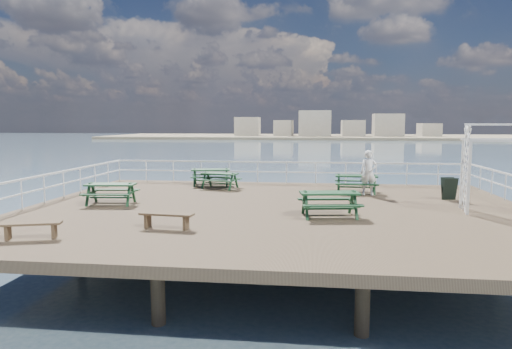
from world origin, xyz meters
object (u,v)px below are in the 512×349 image
at_px(trellis_arbor, 501,174).
at_px(person, 369,173).
at_px(picnic_table_b, 211,173).
at_px(flat_bench_far, 31,227).
at_px(picnic_table_a, 220,177).
at_px(picnic_table_d, 111,189).
at_px(flat_bench_near, 167,217).
at_px(picnic_table_e, 329,199).
at_px(picnic_table_c, 356,180).

relative_size(trellis_arbor, person, 1.60).
distance_m(picnic_table_b, flat_bench_far, 10.98).
height_order(picnic_table_a, picnic_table_d, picnic_table_d).
xyz_separation_m(picnic_table_b, picnic_table_d, (-2.57, -5.54, -0.01)).
bearing_deg(flat_bench_near, picnic_table_e, 31.20).
height_order(picnic_table_e, flat_bench_near, picnic_table_e).
bearing_deg(flat_bench_near, flat_bench_far, -148.15).
xyz_separation_m(picnic_table_a, picnic_table_d, (-3.23, -4.56, 0.04)).
bearing_deg(person, trellis_arbor, -43.14).
distance_m(picnic_table_a, picnic_table_b, 1.18).
relative_size(flat_bench_far, trellis_arbor, 0.52).
xyz_separation_m(picnic_table_a, picnic_table_e, (4.82, -5.89, 0.07)).
distance_m(picnic_table_c, flat_bench_near, 9.68).
height_order(picnic_table_a, flat_bench_far, picnic_table_a).
bearing_deg(picnic_table_e, flat_bench_near, -163.03).
relative_size(picnic_table_b, picnic_table_d, 1.08).
bearing_deg(picnic_table_a, picnic_table_e, -36.12).
distance_m(picnic_table_a, picnic_table_e, 7.61).
bearing_deg(picnic_table_b, flat_bench_far, -113.46).
xyz_separation_m(picnic_table_d, flat_bench_near, (3.33, -3.60, -0.22)).
distance_m(picnic_table_b, trellis_arbor, 12.53).
relative_size(picnic_table_c, person, 0.98).
relative_size(picnic_table_b, picnic_table_e, 1.00).
xyz_separation_m(trellis_arbor, person, (-3.95, 3.39, -0.40)).
bearing_deg(picnic_table_d, picnic_table_e, -15.09).
distance_m(flat_bench_near, flat_bench_far, 3.53).
height_order(picnic_table_a, picnic_table_c, picnic_table_c).
bearing_deg(picnic_table_b, trellis_arbor, -36.95).
bearing_deg(picnic_table_d, flat_bench_far, -93.93).
relative_size(picnic_table_c, trellis_arbor, 0.61).
bearing_deg(picnic_table_c, picnic_table_a, 176.27).
bearing_deg(flat_bench_near, picnic_table_d, 138.18).
distance_m(picnic_table_e, flat_bench_near, 5.24).
height_order(picnic_table_a, flat_bench_near, picnic_table_a).
distance_m(picnic_table_c, picnic_table_e, 5.44).
xyz_separation_m(picnic_table_b, person, (7.27, -2.13, 0.37)).
bearing_deg(picnic_table_e, picnic_table_a, 120.51).
bearing_deg(picnic_table_b, picnic_table_e, -62.23).
bearing_deg(picnic_table_e, picnic_table_b, 119.76).
distance_m(picnic_table_b, picnic_table_d, 6.11).
relative_size(picnic_table_d, flat_bench_far, 1.24).
bearing_deg(picnic_table_e, flat_bench_far, -162.77).
bearing_deg(picnic_table_c, flat_bench_near, -126.79).
bearing_deg(trellis_arbor, person, 146.97).
height_order(picnic_table_b, trellis_arbor, trellis_arbor).
bearing_deg(person, picnic_table_b, 161.14).
bearing_deg(person, flat_bench_near, -135.44).
relative_size(picnic_table_b, flat_bench_far, 1.34).
xyz_separation_m(picnic_table_b, picnic_table_c, (6.82, -1.59, -0.02)).
height_order(flat_bench_near, trellis_arbor, trellis_arbor).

